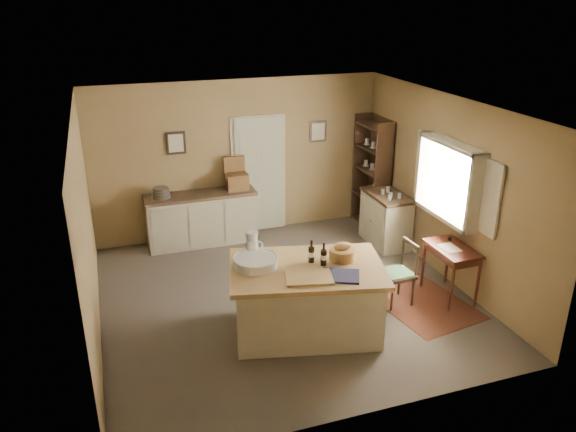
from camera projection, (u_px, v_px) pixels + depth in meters
name	position (u px, v px, depth m)	size (l,w,h in m)	color
ground	(285.00, 297.00, 7.95)	(5.00, 5.00, 0.00)	brown
wall_back	(239.00, 159.00, 9.64)	(5.00, 0.10, 2.70)	olive
wall_front	(368.00, 300.00, 5.25)	(5.00, 0.10, 2.70)	olive
wall_left	(86.00, 233.00, 6.70)	(0.10, 5.00, 2.70)	olive
wall_right	(447.00, 189.00, 8.19)	(0.10, 5.00, 2.70)	olive
ceiling	(284.00, 107.00, 6.94)	(5.00, 5.00, 0.00)	silver
door	(259.00, 174.00, 9.83)	(0.97, 0.06, 2.11)	#B7BA9F
framed_prints	(250.00, 137.00, 9.54)	(2.82, 0.02, 0.38)	black
window	(452.00, 180.00, 7.92)	(0.25, 1.99, 1.12)	beige
work_island	(306.00, 297.00, 7.01)	(2.11, 1.62, 1.20)	beige
sideboard	(202.00, 217.00, 9.48)	(1.85, 0.53, 1.18)	beige
rug	(419.00, 301.00, 7.85)	(1.10, 1.60, 0.01)	#552515
writing_desk	(452.00, 254.00, 7.74)	(0.49, 0.80, 0.82)	#39160E
desk_chair	(397.00, 274.00, 7.66)	(0.41, 0.41, 0.88)	#312015
right_cabinet	(386.00, 219.00, 9.48)	(0.55, 0.98, 0.99)	beige
shelving_unit	(374.00, 173.00, 10.03)	(0.34, 0.90, 2.01)	#312015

